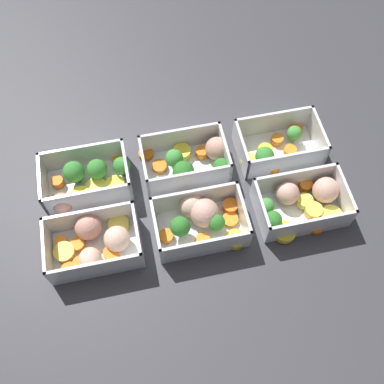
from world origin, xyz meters
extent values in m
plane|color=#38383D|center=(0.00, 0.00, 0.00)|extent=(4.00, 4.00, 0.00)
cube|color=white|center=(-0.18, -0.06, 0.00)|extent=(0.15, 0.10, 0.00)
cube|color=white|center=(-0.18, -0.11, 0.03)|extent=(0.15, 0.01, 0.06)
cube|color=white|center=(-0.18, -0.02, 0.03)|extent=(0.15, 0.00, 0.06)
cube|color=white|center=(-0.26, -0.06, 0.03)|extent=(0.01, 0.10, 0.06)
cube|color=white|center=(-0.11, -0.06, 0.03)|extent=(0.01, 0.10, 0.06)
cylinder|color=yellow|center=(-0.15, -0.06, 0.01)|extent=(0.04, 0.04, 0.02)
cylinder|color=#DBC647|center=(-0.12, -0.05, 0.01)|extent=(0.05, 0.05, 0.01)
cylinder|color=orange|center=(-0.23, -0.10, 0.01)|extent=(0.03, 0.03, 0.01)
cylinder|color=#519448|center=(-0.22, -0.08, 0.01)|extent=(0.01, 0.01, 0.01)
sphere|color=#42933D|center=(-0.22, -0.08, 0.03)|extent=(0.03, 0.03, 0.03)
cylinder|color=orange|center=(-0.20, -0.06, 0.01)|extent=(0.03, 0.03, 0.01)
cylinder|color=orange|center=(-0.19, -0.08, 0.01)|extent=(0.03, 0.03, 0.01)
cylinder|color=orange|center=(-0.21, -0.03, 0.01)|extent=(0.03, 0.03, 0.01)
cylinder|color=orange|center=(-0.16, -0.02, 0.01)|extent=(0.03, 0.03, 0.01)
cylinder|color=#49883F|center=(-0.14, -0.04, 0.01)|extent=(0.01, 0.01, 0.02)
sphere|color=#388433|center=(-0.14, -0.04, 0.03)|extent=(0.03, 0.03, 0.03)
cube|color=white|center=(0.00, -0.06, 0.00)|extent=(0.15, 0.10, 0.00)
cube|color=white|center=(0.00, -0.11, 0.03)|extent=(0.15, 0.01, 0.06)
cube|color=white|center=(0.00, -0.02, 0.03)|extent=(0.15, 0.00, 0.06)
cube|color=white|center=(-0.07, -0.06, 0.03)|extent=(0.01, 0.10, 0.06)
cube|color=white|center=(0.07, -0.06, 0.03)|extent=(0.01, 0.10, 0.06)
cylinder|color=yellow|center=(0.00, -0.09, 0.01)|extent=(0.05, 0.05, 0.02)
cylinder|color=#519448|center=(0.02, -0.07, 0.01)|extent=(0.01, 0.01, 0.02)
sphere|color=#42933D|center=(0.02, -0.07, 0.03)|extent=(0.03, 0.03, 0.03)
cylinder|color=#407A37|center=(-0.06, -0.04, 0.01)|extent=(0.01, 0.01, 0.02)
sphere|color=#2D7228|center=(-0.06, -0.04, 0.03)|extent=(0.03, 0.03, 0.03)
cylinder|color=#407A37|center=(0.01, -0.04, 0.01)|extent=(0.01, 0.01, 0.02)
sphere|color=#2D7228|center=(0.01, -0.04, 0.03)|extent=(0.04, 0.04, 0.04)
cylinder|color=orange|center=(-0.04, -0.08, 0.01)|extent=(0.03, 0.03, 0.02)
cylinder|color=orange|center=(0.05, -0.07, 0.01)|extent=(0.03, 0.03, 0.01)
cylinder|color=orange|center=(0.07, -0.10, 0.01)|extent=(0.03, 0.03, 0.01)
sphere|color=tan|center=(-0.06, -0.08, 0.03)|extent=(0.06, 0.06, 0.04)
cube|color=white|center=(0.18, -0.06, 0.00)|extent=(0.15, 0.10, 0.00)
cube|color=white|center=(0.18, -0.11, 0.03)|extent=(0.15, 0.01, 0.06)
cube|color=white|center=(0.18, -0.02, 0.03)|extent=(0.15, 0.00, 0.06)
cube|color=white|center=(0.11, -0.06, 0.03)|extent=(0.01, 0.10, 0.06)
cube|color=white|center=(0.26, -0.06, 0.03)|extent=(0.01, 0.10, 0.06)
sphere|color=tan|center=(0.23, -0.02, 0.02)|extent=(0.05, 0.05, 0.04)
cylinder|color=#49883F|center=(0.20, -0.08, 0.01)|extent=(0.01, 0.01, 0.02)
sphere|color=#388433|center=(0.20, -0.08, 0.04)|extent=(0.04, 0.04, 0.04)
cylinder|color=#DBC647|center=(0.17, -0.05, 0.01)|extent=(0.05, 0.05, 0.01)
cylinder|color=#49883F|center=(0.11, -0.07, 0.01)|extent=(0.01, 0.01, 0.02)
sphere|color=#388433|center=(0.11, -0.07, 0.03)|extent=(0.03, 0.03, 0.03)
cylinder|color=yellow|center=(0.13, -0.05, 0.01)|extent=(0.05, 0.05, 0.02)
cylinder|color=#49883F|center=(0.16, -0.07, 0.01)|extent=(0.01, 0.01, 0.02)
sphere|color=#388433|center=(0.16, -0.07, 0.03)|extent=(0.04, 0.04, 0.04)
cylinder|color=yellow|center=(0.20, -0.04, 0.01)|extent=(0.04, 0.04, 0.02)
cylinder|color=orange|center=(0.12, -0.10, 0.01)|extent=(0.03, 0.03, 0.01)
cylinder|color=orange|center=(0.24, -0.08, 0.01)|extent=(0.03, 0.03, 0.02)
cube|color=white|center=(-0.18, 0.06, 0.00)|extent=(0.15, 0.10, 0.00)
cube|color=white|center=(-0.18, 0.02, 0.03)|extent=(0.15, 0.00, 0.06)
cube|color=white|center=(-0.18, 0.11, 0.03)|extent=(0.15, 0.01, 0.06)
cube|color=white|center=(-0.26, 0.06, 0.03)|extent=(0.01, 0.10, 0.06)
cube|color=white|center=(-0.11, 0.06, 0.03)|extent=(0.01, 0.10, 0.06)
cylinder|color=#407A37|center=(-0.12, 0.09, 0.01)|extent=(0.01, 0.01, 0.02)
sphere|color=#2D7228|center=(-0.12, 0.09, 0.03)|extent=(0.03, 0.03, 0.03)
sphere|color=#D19E8C|center=(-0.16, 0.04, 0.03)|extent=(0.05, 0.05, 0.04)
cylinder|color=yellow|center=(-0.14, 0.10, 0.01)|extent=(0.04, 0.04, 0.01)
sphere|color=#D19E8C|center=(-0.23, 0.05, 0.03)|extent=(0.06, 0.06, 0.05)
cylinder|color=orange|center=(-0.20, 0.10, 0.01)|extent=(0.04, 0.04, 0.01)
cylinder|color=#519448|center=(-0.12, 0.06, 0.01)|extent=(0.01, 0.01, 0.01)
sphere|color=#42933D|center=(-0.12, 0.06, 0.03)|extent=(0.03, 0.03, 0.03)
cylinder|color=#DBC647|center=(-0.23, 0.09, 0.01)|extent=(0.05, 0.05, 0.01)
cylinder|color=#DBC647|center=(-0.19, 0.06, 0.01)|extent=(0.04, 0.04, 0.02)
cylinder|color=orange|center=(-0.21, 0.02, 0.01)|extent=(0.03, 0.03, 0.01)
cylinder|color=#DBC647|center=(-0.20, 0.08, 0.01)|extent=(0.03, 0.03, 0.02)
cube|color=white|center=(0.00, 0.06, 0.00)|extent=(0.15, 0.10, 0.00)
cube|color=white|center=(0.00, 0.02, 0.03)|extent=(0.15, 0.00, 0.06)
cube|color=white|center=(0.00, 0.11, 0.03)|extent=(0.15, 0.01, 0.06)
cube|color=white|center=(-0.07, 0.06, 0.03)|extent=(0.01, 0.10, 0.06)
cube|color=white|center=(0.07, 0.06, 0.03)|extent=(0.01, 0.10, 0.06)
cylinder|color=orange|center=(-0.06, 0.04, 0.01)|extent=(0.04, 0.04, 0.02)
cylinder|color=#407A37|center=(0.03, 0.07, 0.01)|extent=(0.01, 0.01, 0.02)
sphere|color=#2D7228|center=(0.03, 0.07, 0.04)|extent=(0.04, 0.04, 0.04)
sphere|color=beige|center=(0.01, 0.03, 0.03)|extent=(0.04, 0.04, 0.04)
cylinder|color=#407A37|center=(-0.03, 0.07, 0.01)|extent=(0.01, 0.01, 0.02)
sphere|color=#2D7228|center=(-0.03, 0.07, 0.03)|extent=(0.03, 0.03, 0.03)
sphere|color=#D19E8C|center=(-0.01, 0.05, 0.03)|extent=(0.07, 0.07, 0.05)
cylinder|color=orange|center=(0.06, 0.07, 0.01)|extent=(0.03, 0.03, 0.01)
cylinder|color=orange|center=(-0.06, 0.06, 0.01)|extent=(0.03, 0.03, 0.01)
cylinder|color=yellow|center=(-0.05, 0.10, 0.01)|extent=(0.05, 0.05, 0.01)
cylinder|color=orange|center=(0.00, 0.09, 0.01)|extent=(0.03, 0.03, 0.01)
cube|color=white|center=(0.18, 0.06, 0.00)|extent=(0.15, 0.10, 0.00)
cube|color=white|center=(0.18, 0.02, 0.03)|extent=(0.15, 0.00, 0.06)
cube|color=white|center=(0.18, 0.11, 0.03)|extent=(0.15, 0.01, 0.06)
cube|color=white|center=(0.11, 0.06, 0.03)|extent=(0.01, 0.10, 0.06)
cube|color=white|center=(0.26, 0.06, 0.03)|extent=(0.01, 0.10, 0.06)
sphere|color=tan|center=(0.19, 0.03, 0.03)|extent=(0.06, 0.06, 0.05)
cylinder|color=#DBC647|center=(0.14, 0.03, 0.01)|extent=(0.04, 0.04, 0.01)
cylinder|color=orange|center=(0.21, 0.09, 0.01)|extent=(0.02, 0.02, 0.01)
cylinder|color=orange|center=(0.16, 0.08, 0.01)|extent=(0.03, 0.03, 0.02)
cylinder|color=orange|center=(0.23, 0.10, 0.01)|extent=(0.04, 0.04, 0.01)
cylinder|color=orange|center=(0.21, 0.05, 0.01)|extent=(0.03, 0.03, 0.01)
sphere|color=beige|center=(0.19, 0.09, 0.02)|extent=(0.05, 0.05, 0.04)
cylinder|color=orange|center=(0.24, 0.04, 0.01)|extent=(0.02, 0.02, 0.01)
cylinder|color=#DBC647|center=(0.23, 0.06, 0.01)|extent=(0.04, 0.04, 0.01)
sphere|color=beige|center=(0.14, 0.06, 0.03)|extent=(0.05, 0.05, 0.04)
camera|label=1|loc=(0.08, 0.37, 0.73)|focal=42.00mm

